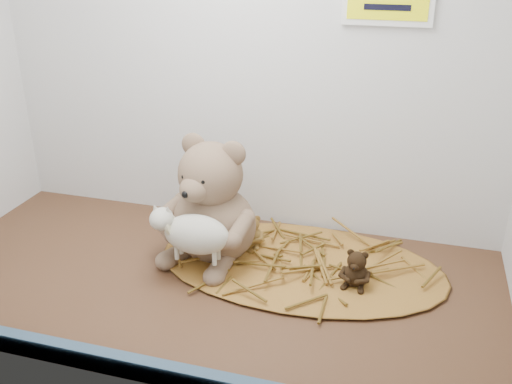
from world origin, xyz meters
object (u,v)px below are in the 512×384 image
(main_teddy, at_px, (213,199))
(mini_teddy_tan, at_px, (252,229))
(toy_lamb, at_px, (197,234))
(mini_teddy_brown, at_px, (357,267))

(main_teddy, distance_m, mini_teddy_tan, 0.13)
(toy_lamb, relative_size, mini_teddy_brown, 2.25)
(mini_teddy_tan, bearing_deg, mini_teddy_brown, -26.19)
(main_teddy, height_order, mini_teddy_brown, main_teddy)
(main_teddy, bearing_deg, mini_teddy_tan, 54.05)
(toy_lamb, xyz_separation_m, mini_teddy_tan, (0.07, 0.16, -0.06))
(main_teddy, height_order, mini_teddy_tan, main_teddy)
(main_teddy, xyz_separation_m, toy_lamb, (-0.00, -0.10, -0.03))
(main_teddy, height_order, toy_lamb, main_teddy)
(main_teddy, bearing_deg, toy_lamb, -75.46)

